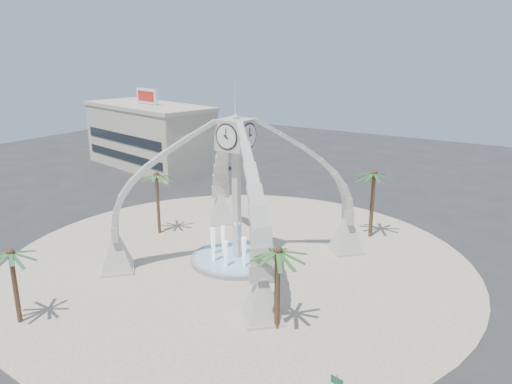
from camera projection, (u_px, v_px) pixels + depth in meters
The scene contains 9 objects.
ground at pixel (237, 261), 43.17m from camera, with size 140.00×140.00×0.00m, color #282828.
plaza at pixel (237, 261), 43.16m from camera, with size 40.00×40.00×0.06m, color beige.
clock_tower at pixel (237, 189), 41.37m from camera, with size 17.94×17.94×16.30m.
fountain at pixel (237, 258), 43.09m from camera, with size 8.00×8.00×3.62m.
building_nw at pixel (149, 136), 76.34m from camera, with size 23.75×13.73×11.90m.
palm_east at pixel (278, 252), 31.32m from camera, with size 5.07×5.07×6.25m.
palm_west at pixel (156, 176), 48.04m from camera, with size 4.14×4.14×6.66m.
palm_north at pixel (374, 174), 47.01m from camera, with size 4.61×4.61×7.18m.
palm_south at pixel (10, 253), 32.15m from camera, with size 3.58×3.58×5.73m.
Camera 1 is at (23.14, -32.42, 17.77)m, focal length 35.00 mm.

